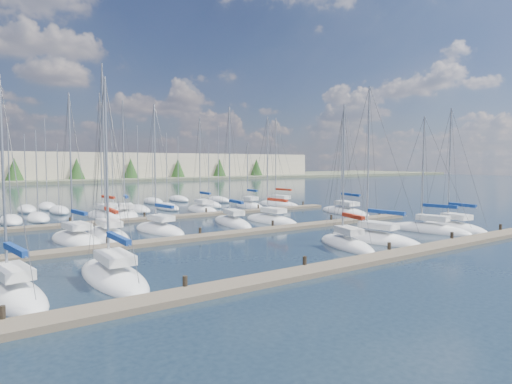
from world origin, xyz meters
TOP-DOWN VIEW (x-y plane):
  - ground at (0.00, 60.00)m, footprint 400.00×400.00m
  - dock_near at (0.00, 2.01)m, footprint 44.00×1.93m
  - dock_mid at (0.00, 16.01)m, footprint 44.00×1.93m
  - dock_far at (0.00, 30.01)m, footprint 44.00×1.93m
  - sailboat_m at (19.48, 22.10)m, footprint 4.66×9.90m
  - sailboat_a at (-19.35, 6.98)m, footprint 3.67×8.29m
  - sailboat_b at (-14.33, 7.37)m, footprint 2.83×8.82m
  - sailboat_h at (-13.54, 20.89)m, footprint 3.96×8.07m
  - sailboat_r at (18.36, 34.61)m, footprint 3.25×8.79m
  - sailboat_q at (13.44, 35.28)m, footprint 2.87×6.99m
  - sailboat_i at (-10.75, 21.34)m, footprint 3.25×10.06m
  - sailboat_e at (7.28, 7.01)m, footprint 3.83×8.91m
  - sailboat_j at (-5.84, 21.76)m, footprint 3.78×7.89m
  - sailboat_o at (-4.95, 34.89)m, footprint 4.46×8.35m
  - sailboat_g at (18.33, 6.55)m, footprint 3.56×7.72m
  - sailboat_k at (2.37, 21.91)m, footprint 3.74×8.94m
  - sailboat_l at (6.85, 20.99)m, footprint 3.20×8.26m
  - sailboat_d at (3.38, 6.47)m, footprint 3.98×7.39m
  - sailboat_p at (5.37, 34.63)m, footprint 3.14×8.04m
  - sailboat_n at (-7.25, 35.38)m, footprint 3.71×8.97m
  - sailboat_f at (15.29, 7.23)m, footprint 3.74×8.31m
  - distant_boats at (-4.34, 43.76)m, footprint 36.93×20.75m

SIDE VIEW (x-z plane):
  - ground at x=0.00m, z-range 0.00..0.00m
  - dock_near at x=0.00m, z-range -0.40..0.70m
  - dock_mid at x=0.00m, z-range -0.40..0.70m
  - dock_far at x=0.00m, z-range -0.40..0.70m
  - sailboat_b at x=-14.33m, z-range -5.89..6.24m
  - sailboat_m at x=19.48m, z-range -6.38..6.72m
  - sailboat_q at x=13.44m, z-range -4.95..5.31m
  - sailboat_h at x=-13.54m, z-range -6.36..6.71m
  - sailboat_l at x=6.85m, z-range -5.99..6.35m
  - sailboat_a at x=-19.35m, z-range -5.63..5.98m
  - sailboat_e at x=7.28m, z-range -6.65..7.02m
  - sailboat_f at x=15.29m, z-range -5.65..6.02m
  - sailboat_j at x=-5.84m, z-range -6.24..6.61m
  - sailboat_g at x=18.33m, z-range -6.11..6.48m
  - sailboat_p at x=5.37m, z-range -6.53..6.90m
  - sailboat_i at x=-10.75m, z-range -7.79..8.16m
  - sailboat_r at x=18.36m, z-range -6.84..7.21m
  - sailboat_k at x=2.37m, z-range -6.41..6.79m
  - sailboat_o at x=-4.95m, z-range -7.21..7.59m
  - sailboat_d at x=3.38m, z-range -5.73..6.11m
  - sailboat_n at x=-7.25m, z-range -7.57..7.96m
  - distant_boats at x=-4.34m, z-range -6.36..6.94m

